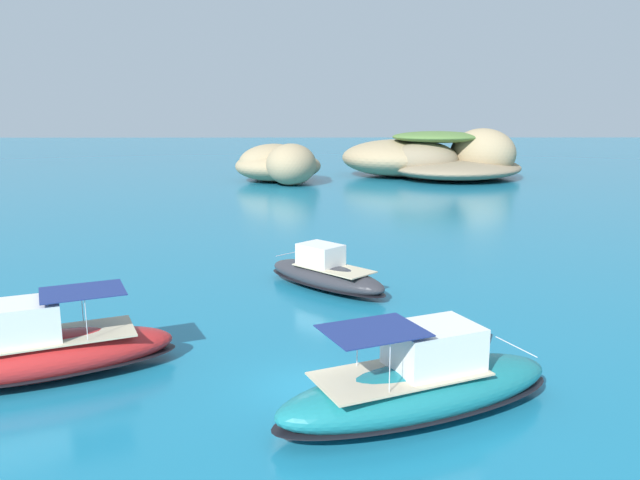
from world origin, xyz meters
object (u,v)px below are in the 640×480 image
Objects in this scene: motorboat_charcoal at (325,274)px; islet_large at (431,160)px; motorboat_teal at (421,386)px; islet_small at (279,165)px; motorboat_red at (36,353)px.

islet_large is at bearing 74.20° from motorboat_charcoal.
islet_large is at bearing 79.52° from motorboat_teal.
motorboat_teal is at bearing -82.81° from islet_small.
motorboat_red is at bearing -94.76° from islet_small.
islet_large reaches higher than motorboat_red.
motorboat_red is (-11.14, -12.10, 0.19)m from motorboat_charcoal.
motorboat_charcoal is at bearing 101.07° from motorboat_teal.
motorboat_charcoal is at bearing 47.38° from motorboat_red.
motorboat_charcoal is (-16.58, -58.61, -1.72)m from islet_large.
motorboat_red is at bearing 168.05° from motorboat_teal.
islet_small is at bearing 96.09° from motorboat_charcoal.
motorboat_red is at bearing -111.40° from islet_large.
islet_small is 2.19× the size of motorboat_charcoal.
motorboat_teal is 1.38× the size of motorboat_charcoal.
motorboat_charcoal is at bearing -105.80° from islet_large.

